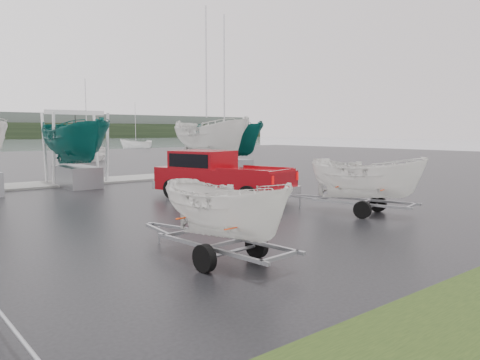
% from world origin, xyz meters
% --- Properties ---
extents(ground_plane, '(120.00, 120.00, 0.00)m').
position_xyz_m(ground_plane, '(0.00, 0.00, 0.00)').
color(ground_plane, black).
rests_on(ground_plane, ground).
extents(dock, '(30.00, 3.00, 0.12)m').
position_xyz_m(dock, '(0.00, 13.00, 0.05)').
color(dock, gray).
rests_on(dock, ground).
extents(pickup_truck, '(3.77, 6.66, 2.10)m').
position_xyz_m(pickup_truck, '(1.86, 2.92, 1.10)').
color(pickup_truck, maroon).
rests_on(pickup_truck, ground).
extents(trailer_hitched, '(2.11, 3.79, 4.67)m').
position_xyz_m(trailer_hitched, '(3.67, -3.51, 2.54)').
color(trailer_hitched, gray).
rests_on(trailer_hitched, ground).
extents(trailer_parked, '(1.83, 3.69, 4.25)m').
position_xyz_m(trailer_parked, '(-3.92, -5.25, 2.32)').
color(trailer_parked, gray).
rests_on(trailer_parked, ground).
extents(boat_hoist, '(3.30, 2.18, 4.12)m').
position_xyz_m(boat_hoist, '(-0.59, 13.00, 2.67)').
color(boat_hoist, silver).
rests_on(boat_hoist, ground).
extents(keelboat_1, '(2.45, 3.20, 7.62)m').
position_xyz_m(keelboat_1, '(-1.26, 11.20, 3.89)').
color(keelboat_1, gray).
rests_on(keelboat_1, ground).
extents(keelboat_2, '(2.65, 3.20, 10.83)m').
position_xyz_m(keelboat_2, '(7.40, 11.00, 4.23)').
color(keelboat_2, gray).
rests_on(keelboat_2, ground).
extents(keelboat_3, '(2.43, 3.20, 10.60)m').
position_xyz_m(keelboat_3, '(9.08, 11.30, 3.86)').
color(keelboat_3, gray).
rests_on(keelboat_3, ground).
extents(moored_boat_2, '(3.51, 3.51, 11.25)m').
position_xyz_m(moored_boat_2, '(7.14, 31.29, 0.01)').
color(moored_boat_2, silver).
rests_on(moored_boat_2, ground).
extents(moored_boat_3, '(3.30, 3.32, 11.10)m').
position_xyz_m(moored_boat_3, '(28.13, 62.66, 0.01)').
color(moored_boat_3, silver).
rests_on(moored_boat_3, ground).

